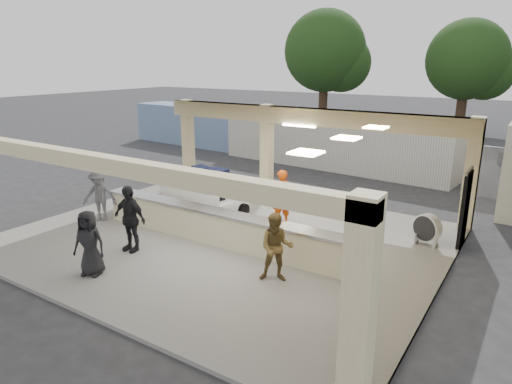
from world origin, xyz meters
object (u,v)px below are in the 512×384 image
Objects in this scene: baggage_handler at (281,198)px; drum_fan at (427,228)px; baggage_counter at (215,227)px; luggage_cart at (207,189)px; container_white at (334,141)px; passenger_a at (276,247)px; passenger_b at (129,218)px; passenger_c at (99,195)px; container_blue at (200,125)px; passenger_d at (89,243)px.

drum_fan is at bearing 138.25° from baggage_handler.
luggage_cart is at bearing 133.83° from baggage_counter.
drum_fan is 4.38m from baggage_handler.
container_white is (-1.30, 11.38, 0.71)m from baggage_counter.
passenger_a is at bearing -66.96° from container_white.
passenger_b is at bearing -79.30° from luggage_cart.
container_blue is (-6.63, 13.13, 0.26)m from passenger_c.
container_blue is (-13.58, 13.68, 0.28)m from passenger_a.
luggage_cart is 1.67× the size of baggage_handler.
luggage_cart is at bearing 74.80° from passenger_d.
luggage_cart reaches higher than baggage_counter.
baggage_handler is 9.30m from container_white.
baggage_handler reaches higher than luggage_cart.
baggage_counter is at bearing -44.87° from container_blue.
passenger_b is at bearing -52.67° from container_blue.
passenger_a reaches higher than baggage_counter.
baggage_counter is at bearing 17.81° from baggage_handler.
container_blue is at bearing 100.38° from passenger_d.
passenger_b reaches higher than passenger_d.
container_white is (-6.41, 8.21, 0.72)m from drum_fan.
passenger_a is at bearing 6.82° from passenger_b.
baggage_counter is 4.36m from passenger_c.
baggage_counter is 6.01m from drum_fan.
container_white is at bearing 87.15° from passenger_b.
passenger_d is at bearing -84.55° from container_white.
passenger_c is 0.18× the size of container_blue.
passenger_b is 1.08× the size of passenger_c.
baggage_handler is 15.64m from container_blue.
luggage_cart is 1.75× the size of passenger_c.
container_blue is (-10.95, 12.63, 0.62)m from baggage_counter.
container_white is at bearing 46.79° from passenger_c.
baggage_handler is at bearing 70.58° from baggage_counter.
passenger_a is at bearing -97.04° from drum_fan.
passenger_d is at bearing -111.80° from drum_fan.
luggage_cart is at bearing 91.79° from passenger_b.
baggage_handler reaches higher than drum_fan.
container_blue is (-9.64, 15.85, 0.29)m from passenger_d.
container_blue is at bearing 130.92° from baggage_counter.
baggage_handler is 0.97× the size of passenger_b.
passenger_d is at bearing -54.49° from container_blue.
passenger_d is (-6.41, -6.39, 0.33)m from drum_fan.
passenger_c is at bearing 116.88° from passenger_d.
container_white reaches higher than baggage_handler.
baggage_counter reaches higher than drum_fan.
container_blue is at bearing 172.75° from drum_fan.
container_white is at bearing 69.06° from passenger_d.
container_white reaches higher than passenger_d.
passenger_d is at bearing -76.86° from luggage_cart.
passenger_d reaches higher than drum_fan.
passenger_d is at bearing -178.27° from passenger_a.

